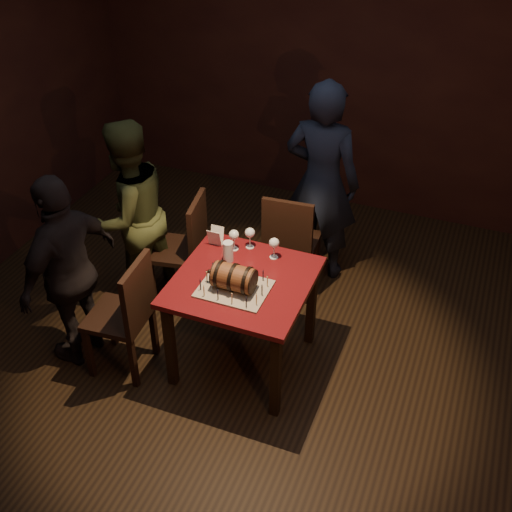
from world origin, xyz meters
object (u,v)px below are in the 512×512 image
(wine_glass_right, at_px, (274,244))
(person_left_rear, at_px, (129,215))
(wine_glass_mid, at_px, (250,234))
(person_back, at_px, (322,182))
(chair_left_rear, at_px, (186,244))
(chair_left_front, at_px, (127,311))
(person_left_front, at_px, (70,271))
(pub_table, at_px, (243,292))
(chair_back, at_px, (290,240))
(pint_of_ale, at_px, (228,252))
(barrel_cake, at_px, (234,277))
(wine_glass_left, at_px, (234,236))

(wine_glass_right, height_order, person_left_rear, person_left_rear)
(wine_glass_mid, distance_m, person_back, 0.95)
(chair_left_rear, distance_m, chair_left_front, 0.87)
(chair_left_rear, relative_size, person_left_front, 0.63)
(pub_table, height_order, chair_back, chair_back)
(pint_of_ale, height_order, person_left_front, person_left_front)
(barrel_cake, height_order, chair_back, barrel_cake)
(chair_left_front, bearing_deg, chair_left_rear, 89.09)
(pub_table, bearing_deg, barrel_cake, -96.06)
(pub_table, distance_m, wine_glass_right, 0.40)
(chair_back, bearing_deg, wine_glass_mid, -104.63)
(wine_glass_left, height_order, pint_of_ale, wine_glass_left)
(wine_glass_mid, distance_m, person_left_rear, 1.02)
(wine_glass_right, bearing_deg, wine_glass_mid, 164.66)
(chair_back, xyz_separation_m, person_left_front, (-1.18, -1.21, 0.21))
(wine_glass_right, distance_m, person_left_front, 1.41)
(person_back, height_order, person_left_rear, person_back)
(wine_glass_right, bearing_deg, person_left_front, -152.69)
(chair_left_rear, bearing_deg, person_left_front, -117.34)
(person_back, xyz_separation_m, person_left_front, (-1.30, -1.62, -0.12))
(wine_glass_right, bearing_deg, person_left_rear, 175.77)
(chair_left_rear, bearing_deg, wine_glass_right, -14.84)
(wine_glass_left, bearing_deg, person_left_rear, 173.85)
(chair_left_rear, bearing_deg, pub_table, -36.87)
(chair_left_front, bearing_deg, pint_of_ale, 43.38)
(wine_glass_mid, relative_size, pint_of_ale, 1.07)
(wine_glass_mid, xyz_separation_m, chair_left_rear, (-0.60, 0.16, -0.34))
(wine_glass_left, bearing_deg, chair_back, 68.39)
(wine_glass_mid, xyz_separation_m, person_left_front, (-1.05, -0.70, -0.13))
(wine_glass_left, height_order, person_left_front, person_left_front)
(chair_back, distance_m, chair_left_rear, 0.82)
(barrel_cake, xyz_separation_m, chair_back, (0.05, 0.99, -0.33))
(wine_glass_right, height_order, chair_left_front, chair_left_front)
(chair_left_rear, xyz_separation_m, person_left_front, (-0.44, -0.86, 0.21))
(person_back, bearing_deg, pint_of_ale, 76.24)
(barrel_cake, xyz_separation_m, wine_glass_left, (-0.18, 0.42, 0.02))
(chair_left_rear, bearing_deg, chair_left_front, -90.91)
(wine_glass_left, bearing_deg, wine_glass_mid, 34.38)
(wine_glass_right, bearing_deg, chair_back, 97.00)
(pub_table, xyz_separation_m, chair_left_rear, (-0.70, 0.52, -0.12))
(wine_glass_mid, height_order, person_left_rear, person_left_rear)
(pint_of_ale, bearing_deg, wine_glass_right, 27.47)
(pub_table, bearing_deg, pint_of_ale, 136.95)
(barrel_cake, bearing_deg, chair_back, 87.15)
(person_left_front, bearing_deg, pint_of_ale, 125.74)
(wine_glass_right, bearing_deg, person_back, 87.22)
(wine_glass_left, bearing_deg, pint_of_ale, -83.72)
(pint_of_ale, bearing_deg, chair_left_rear, 145.46)
(chair_left_front, bearing_deg, wine_glass_left, 51.03)
(pub_table, xyz_separation_m, wine_glass_right, (0.11, 0.31, 0.23))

